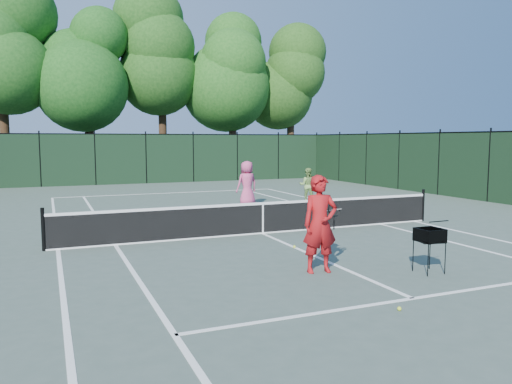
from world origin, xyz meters
name	(u,v)px	position (x,y,z in m)	size (l,w,h in m)	color
ground	(263,234)	(0.00, 0.00, 0.00)	(90.00, 90.00, 0.00)	#445348
sideline_doubles_left	(58,250)	(-5.49, 0.00, 0.00)	(0.10, 23.77, 0.01)	white
sideline_doubles_right	(415,221)	(5.49, 0.00, 0.00)	(0.10, 23.77, 0.01)	white
sideline_singles_left	(115,245)	(-4.12, 0.00, 0.00)	(0.10, 23.77, 0.01)	white
sideline_singles_right	(381,224)	(4.12, 0.00, 0.00)	(0.10, 23.77, 0.01)	white
baseline_far	(169,193)	(0.00, 11.88, 0.00)	(10.97, 0.10, 0.01)	white
service_line_near	(413,298)	(0.00, -6.40, 0.00)	(8.23, 0.10, 0.01)	white
service_line_far	(200,206)	(0.00, 6.40, 0.00)	(8.23, 0.10, 0.01)	white
center_service_line	(263,234)	(0.00, 0.00, 0.00)	(0.10, 12.80, 0.01)	white
tennis_net	(263,217)	(0.00, 0.00, 0.48)	(11.69, 0.09, 1.06)	black
fence_far	(146,159)	(0.00, 18.00, 1.50)	(24.00, 0.05, 3.00)	black
tree_1	(0,41)	(-8.00, 22.00, 8.69)	(6.80, 6.80, 13.98)	black
tree_2	(87,62)	(-3.00, 21.80, 7.73)	(6.00, 6.00, 12.40)	black
tree_3	(161,48)	(2.00, 22.30, 9.01)	(7.00, 7.00, 14.45)	black
tree_4	(232,64)	(7.00, 21.60, 8.14)	(6.20, 6.20, 12.97)	black
tree_5	(291,74)	(12.00, 22.10, 7.71)	(5.80, 5.80, 12.23)	black
coach	(320,224)	(-0.60, -4.28, 0.99)	(1.04, 0.62, 1.98)	#A21215
player_pink	(247,184)	(1.77, 5.66, 0.92)	(0.99, 0.73, 1.84)	#CD487A
player_green	(308,185)	(4.69, 5.91, 0.74)	(0.91, 0.86, 1.48)	#7FA552
ball_hopper	(430,236)	(1.43, -5.18, 0.76)	(0.57, 0.57, 0.91)	black
loose_ball_near_cart	(399,309)	(-0.60, -6.80, 0.03)	(0.07, 0.07, 0.07)	#C6E42E
loose_ball_midcourt	(294,247)	(-0.04, -2.07, 0.03)	(0.07, 0.07, 0.07)	#DAF431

